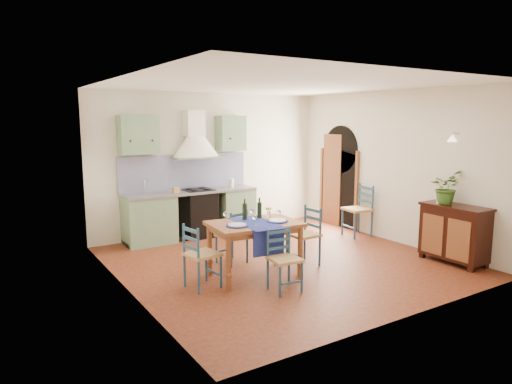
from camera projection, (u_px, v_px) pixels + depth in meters
floor at (282, 261)px, 7.39m from camera, size 5.00×5.00×0.00m
back_wall at (195, 183)px, 8.89m from camera, size 5.00×0.96×2.80m
right_wall at (381, 169)px, 8.73m from camera, size 0.26×5.00×2.80m
left_wall at (125, 188)px, 5.85m from camera, size 0.04×5.00×2.80m
ceiling at (284, 84)px, 6.95m from camera, size 5.00×5.00×0.01m
dining_table at (255, 229)px, 6.55m from camera, size 1.34×1.03×1.12m
chair_near at (284, 259)px, 6.06m from camera, size 0.42×0.42×0.83m
chair_far at (233, 236)px, 7.22m from camera, size 0.49×0.49×0.87m
chair_left at (200, 255)px, 6.15m from camera, size 0.47×0.47×0.89m
chair_right at (305, 235)px, 7.17m from camera, size 0.44×0.44×0.92m
chair_spare at (359, 210)px, 8.95m from camera, size 0.52×0.52×1.01m
sideboard at (454, 232)px, 7.24m from camera, size 0.50×1.05×0.94m
potted_plant at (445, 187)px, 7.29m from camera, size 0.61×0.57×0.53m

